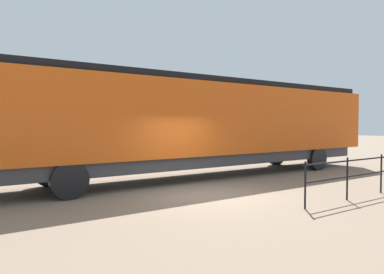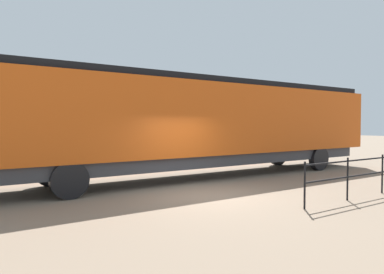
% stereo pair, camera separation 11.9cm
% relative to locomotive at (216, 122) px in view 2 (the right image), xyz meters
% --- Properties ---
extents(ground_plane, '(120.00, 120.00, 0.00)m').
position_rel_locomotive_xyz_m(ground_plane, '(3.10, -2.73, -2.24)').
color(ground_plane, '#84705B').
extents(locomotive, '(2.84, 17.86, 3.97)m').
position_rel_locomotive_xyz_m(locomotive, '(0.00, 0.00, 0.00)').
color(locomotive, '#D15114').
rests_on(locomotive, ground_plane).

